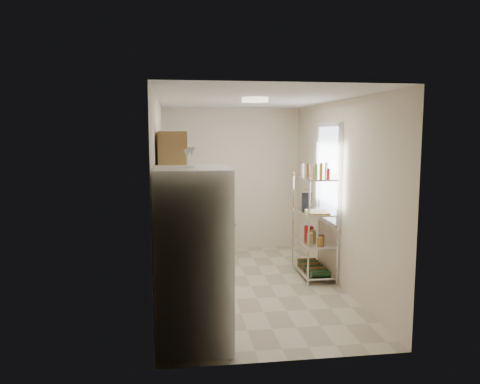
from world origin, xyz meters
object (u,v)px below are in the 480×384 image
object	(u,v)px
rice_cooker	(179,212)
frying_pan_large	(179,216)
refrigerator	(193,258)
espresso_machine	(306,199)
cutting_board	(317,212)

from	to	relation	value
rice_cooker	frying_pan_large	bearing A→B (deg)	85.91
refrigerator	espresso_machine	distance (m)	3.00
rice_cooker	espresso_machine	xyz separation A→B (m)	(1.96, 0.14, 0.13)
rice_cooker	cutting_board	world-z (taller)	rice_cooker
refrigerator	rice_cooker	world-z (taller)	refrigerator
refrigerator	frying_pan_large	bearing A→B (deg)	92.66
refrigerator	frying_pan_large	size ratio (longest dim) A/B	6.99
refrigerator	espresso_machine	size ratio (longest dim) A/B	7.17
refrigerator	frying_pan_large	world-z (taller)	refrigerator
rice_cooker	espresso_machine	bearing A→B (deg)	4.12
frying_pan_large	cutting_board	world-z (taller)	cutting_board
espresso_machine	refrigerator	bearing A→B (deg)	-113.84
cutting_board	espresso_machine	size ratio (longest dim) A/B	1.57
refrigerator	cutting_board	distance (m)	2.57
refrigerator	cutting_board	world-z (taller)	refrigerator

